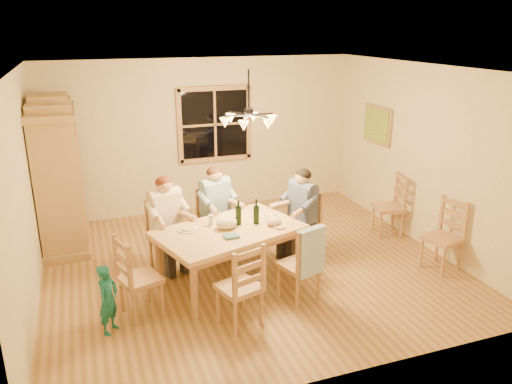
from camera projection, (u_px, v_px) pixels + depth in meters
name	position (u px, v px, depth m)	size (l,w,h in m)	color
floor	(249.00, 265.00, 7.04)	(5.50, 5.50, 0.00)	brown
ceiling	(249.00, 69.00, 6.18)	(5.50, 5.00, 0.02)	white
wall_back	(204.00, 136.00, 8.84)	(5.50, 0.02, 2.70)	beige
wall_left	(23.00, 196.00, 5.74)	(0.02, 5.00, 2.70)	beige
wall_right	(422.00, 156.00, 7.48)	(0.02, 5.00, 2.70)	beige
window	(215.00, 124.00, 8.81)	(1.30, 0.06, 1.30)	black
painting	(377.00, 125.00, 8.46)	(0.06, 0.78, 0.64)	#A07745
chandelier	(249.00, 119.00, 6.38)	(0.77, 0.68, 0.71)	black
armoire	(59.00, 179.00, 7.36)	(0.66, 1.40, 2.30)	#A07745
dining_table	(229.00, 236.00, 6.37)	(2.04, 1.59, 0.76)	tan
chair_far_left	(168.00, 248.00, 6.86)	(0.55, 0.53, 0.99)	#A47448
chair_far_right	(217.00, 234.00, 7.32)	(0.55, 0.53, 0.99)	#A47448
chair_near_left	(239.00, 299.00, 5.59)	(0.55, 0.53, 0.99)	#A47448
chair_near_right	(299.00, 276.00, 6.10)	(0.55, 0.53, 0.99)	#A47448
chair_end_left	(141.00, 290.00, 5.77)	(0.53, 0.55, 0.99)	#A47448
chair_end_right	(301.00, 238.00, 7.20)	(0.53, 0.55, 0.99)	#A47448
adult_woman	(166.00, 212.00, 6.69)	(0.49, 0.52, 0.87)	beige
adult_plaid_man	(216.00, 200.00, 7.15)	(0.49, 0.52, 0.87)	#316988
adult_slate_man	(302.00, 203.00, 7.03)	(0.52, 0.49, 0.87)	#45506F
towel	(311.00, 252.00, 5.83)	(0.38, 0.10, 0.58)	#95ADCA
wine_bottle_a	(238.00, 212.00, 6.42)	(0.08, 0.08, 0.33)	black
wine_bottle_b	(256.00, 211.00, 6.46)	(0.08, 0.08, 0.33)	black
plate_woman	(187.00, 230.00, 6.29)	(0.26, 0.26, 0.02)	white
plate_plaid	(232.00, 217.00, 6.71)	(0.26, 0.26, 0.02)	white
plate_slate	(270.00, 216.00, 6.74)	(0.26, 0.26, 0.02)	white
wine_glass_a	(211.00, 220.00, 6.43)	(0.06, 0.06, 0.14)	silver
wine_glass_b	(257.00, 210.00, 6.79)	(0.06, 0.06, 0.14)	silver
cap	(274.00, 221.00, 6.44)	(0.20, 0.20, 0.11)	#D0AD8B
napkin	(231.00, 236.00, 6.07)	(0.18, 0.14, 0.03)	slate
cloth_bundle	(226.00, 223.00, 6.32)	(0.28, 0.22, 0.15)	beige
child	(108.00, 299.00, 5.40)	(0.29, 0.19, 0.80)	#17676A
chair_spare_front	(441.00, 249.00, 6.85)	(0.51, 0.53, 0.99)	#A47448
chair_spare_back	(387.00, 216.00, 8.00)	(0.51, 0.52, 0.99)	#A47448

